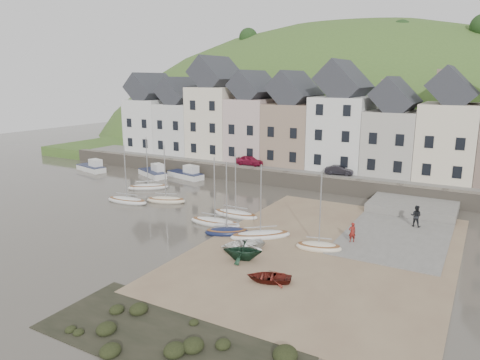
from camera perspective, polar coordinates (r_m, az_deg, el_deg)
The scene contains 27 objects.
ground at distance 39.00m, azimuth -4.38°, elevation -6.02°, with size 160.00×160.00×0.00m, color #4B453B.
quay_land at distance 66.93m, azimuth 11.07°, elevation 2.46°, with size 90.00×30.00×1.50m, color #416026.
quay_street at distance 56.17m, azimuth 7.33°, elevation 1.44°, with size 70.00×7.00×0.10m, color slate.
seawall at distance 53.16m, azimuth 5.87°, elevation 0.10°, with size 70.00×1.20×1.80m, color slate.
beach at distance 34.43m, azimuth 11.19°, elevation -8.82°, with size 18.00×26.00×0.06m, color #7B624B.
slipway at distance 40.92m, azimuth 20.16°, elevation -5.80°, with size 8.00×18.00×0.12m, color slate.
hillside at distance 98.96m, azimuth 13.09°, elevation -5.44°, with size 134.40×84.00×84.00m.
townhouse_terrace at distance 57.97m, azimuth 10.44°, elevation 7.46°, with size 61.05×8.00×13.93m.
sailboat_0 at distance 52.95m, azimuth -11.78°, elevation -0.86°, with size 4.64×4.10×6.32m.
sailboat_1 at distance 47.59m, azimuth -14.40°, elevation -2.56°, with size 4.96×1.99×6.32m.
sailboat_2 at distance 46.92m, azimuth -9.54°, elevation -2.55°, with size 4.46×2.88×6.32m.
sailboat_3 at distance 39.31m, azimuth -3.25°, elevation -5.45°, with size 4.99×1.85×6.32m.
sailboat_4 at distance 41.51m, azimuth -0.57°, elevation -4.42°, with size 4.62×1.51×6.32m.
sailboat_5 at distance 36.92m, azimuth -1.71°, elevation -6.66°, with size 3.93×3.18×6.32m.
sailboat_6 at distance 36.15m, azimuth 2.66°, elevation -7.11°, with size 4.81×4.40×6.32m.
sailboat_7 at distance 34.26m, azimuth 10.15°, elevation -8.45°, with size 3.74×2.33×6.32m.
motorboat_0 at distance 59.62m, azimuth -11.10°, elevation 1.02°, with size 5.59×3.80×1.70m.
motorboat_1 at distance 65.30m, azimuth -18.58°, elevation 1.61°, with size 5.47×2.86×1.70m.
motorboat_2 at distance 57.94m, azimuth -6.90°, elevation 0.83°, with size 5.67×2.90×1.70m.
rowboat_white at distance 33.71m, azimuth 0.25°, elevation -8.34°, with size 2.44×3.42×0.71m, color white.
rowboat_green at distance 31.71m, azimuth 0.35°, elevation -9.03°, with size 2.39×2.77×1.46m, color #163321.
rowboat_red at distance 28.76m, azimuth 3.77°, elevation -12.40°, with size 2.03×2.84×0.59m, color maroon.
person_red at distance 35.91m, azimuth 14.31°, elevation -6.56°, with size 0.58×0.38×1.58m, color maroon.
person_dark at distance 41.21m, azimuth 21.80°, elevation -4.34°, with size 0.92×0.72×1.89m, color black.
car_left at distance 57.77m, azimuth 1.23°, elevation 2.55°, with size 1.49×3.70×1.26m, color maroon.
car_right at distance 53.24m, azimuth 12.70°, elevation 1.24°, with size 1.15×3.28×1.08m, color black.
shore_rocks at distance 23.48m, azimuth -8.85°, elevation -19.46°, with size 14.00×6.11×0.76m.
Camera 1 is at (20.74, -30.51, 12.65)m, focal length 32.99 mm.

